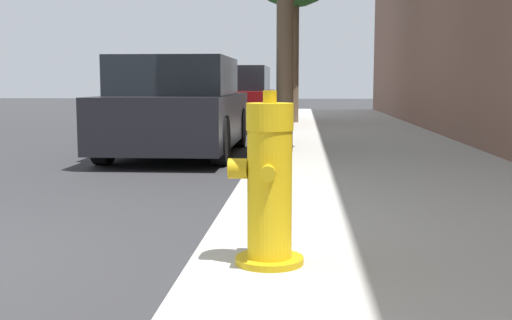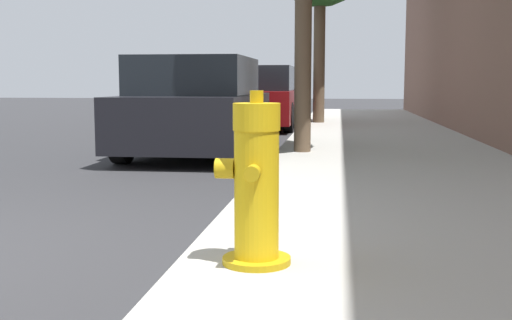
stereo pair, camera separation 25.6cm
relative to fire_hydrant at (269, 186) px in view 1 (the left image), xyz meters
The scene contains 4 objects.
sidewalk_slab 1.24m from the fire_hydrant, ahead, with size 3.14×40.00×0.13m.
fire_hydrant is the anchor object (origin of this frame).
parked_car_near 6.42m from the fire_hydrant, 105.26° to the left, with size 1.77×3.95×1.46m.
parked_car_mid 12.07m from the fire_hydrant, 96.95° to the left, with size 1.78×4.33×1.47m.
Camera 1 is at (2.46, -3.45, 1.09)m, focal length 45.00 mm.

